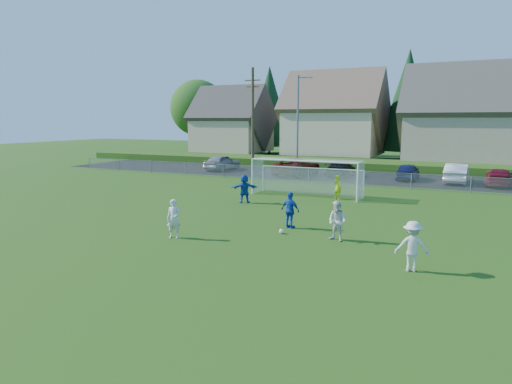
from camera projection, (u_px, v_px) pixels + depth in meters
ground at (162, 260)px, 16.76m from camera, size 160.00×160.00×0.00m
asphalt_lot at (349, 177)px, 41.22m from camera, size 60.00×60.00×0.00m
grass_embankment at (367, 165)px, 47.83m from camera, size 70.00×6.00×0.80m
soccer_ball at (282, 231)px, 20.66m from camera, size 0.22×0.22×0.22m
player_white_a at (174, 219)px, 19.82m from camera, size 0.72×0.57×1.71m
player_white_b at (337, 221)px, 19.31m from camera, size 1.02×0.91×1.73m
player_white_c at (412, 246)px, 15.48m from camera, size 1.22×0.84×1.74m
player_blue_a at (290, 210)px, 21.62m from camera, size 1.09×0.68×1.73m
player_blue_b at (244, 189)px, 28.21m from camera, size 1.68×1.28×1.77m
goalkeeper at (338, 187)px, 29.46m from camera, size 0.68×0.58×1.58m
car_a at (222, 162)px, 46.28m from camera, size 2.19×4.80×1.60m
car_c at (297, 167)px, 42.05m from camera, size 3.28×6.07×1.62m
car_d at (341, 169)px, 41.37m from camera, size 2.15×4.88×1.39m
car_e at (408, 172)px, 38.90m from camera, size 1.72×4.18×1.42m
car_f at (457, 173)px, 37.01m from camera, size 1.83×4.87×1.59m
car_g at (499, 177)px, 35.31m from camera, size 2.11×4.74×1.35m
soccer_goal at (308, 172)px, 30.78m from camera, size 7.42×1.90×2.50m
chainlink_fence at (332, 177)px, 36.23m from camera, size 52.06×0.06×1.20m
streetlight at (298, 123)px, 41.03m from camera, size 1.38×0.18×9.00m
utility_pole at (253, 119)px, 44.04m from camera, size 1.60×0.26×10.00m
houses_row at (401, 100)px, 52.53m from camera, size 53.90×11.45×13.27m
tree_row at (401, 105)px, 58.58m from camera, size 65.98×12.36×13.80m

